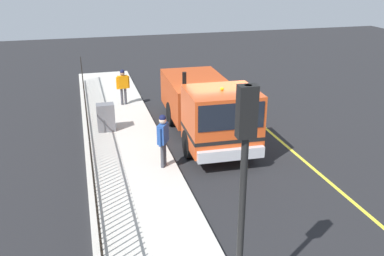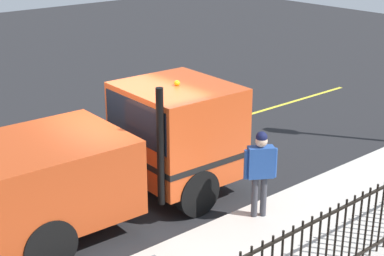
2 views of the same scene
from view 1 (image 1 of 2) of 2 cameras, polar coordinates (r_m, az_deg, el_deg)
ground_plane at (r=15.35m, az=3.65°, el=-2.24°), size 51.09×51.09×0.00m
sidewalk_slab at (r=14.67m, az=-8.76°, el=-3.34°), size 2.82×23.22×0.13m
lane_marking at (r=16.19m, az=11.45°, el=-1.33°), size 0.12×20.90×0.01m
work_truck at (r=15.31m, az=2.15°, el=3.03°), size 2.49×6.64×2.76m
worker_standing at (r=13.02m, az=-3.96°, el=-0.98°), size 0.44×0.56×1.74m
pedestrian_distant at (r=19.23m, az=-9.35°, el=6.00°), size 0.60×0.27×1.62m
iron_fence at (r=14.32m, az=-13.80°, el=-1.10°), size 0.04×19.78×1.35m
traffic_light_near at (r=6.83m, az=7.10°, el=-4.48°), size 0.31×0.22×4.31m
utility_cabinet at (r=16.37m, az=-11.59°, el=1.42°), size 0.66×0.45×1.07m
traffic_cone at (r=18.82m, az=4.51°, el=3.29°), size 0.44×0.44×0.63m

